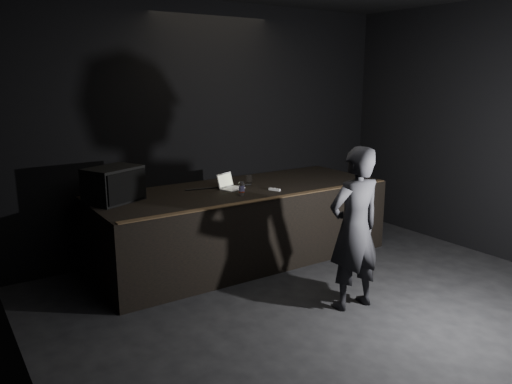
{
  "coord_description": "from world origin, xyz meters",
  "views": [
    {
      "loc": [
        -3.49,
        -2.86,
        2.48
      ],
      "look_at": [
        -0.05,
        2.3,
        1.04
      ],
      "focal_mm": 35.0,
      "sensor_mm": 36.0,
      "label": 1
    }
  ],
  "objects_px": {
    "stage_riser": "(242,224)",
    "beer_can": "(242,189)",
    "laptop": "(229,185)",
    "person": "(354,229)",
    "stage_monitor": "(114,185)"
  },
  "relations": [
    {
      "from": "stage_riser",
      "to": "beer_can",
      "type": "bearing_deg",
      "value": -121.32
    },
    {
      "from": "stage_riser",
      "to": "laptop",
      "type": "height_order",
      "value": "laptop"
    },
    {
      "from": "stage_riser",
      "to": "beer_can",
      "type": "relative_size",
      "value": 22.93
    },
    {
      "from": "stage_riser",
      "to": "person",
      "type": "xyz_separation_m",
      "value": [
        0.21,
        -1.94,
        0.39
      ]
    },
    {
      "from": "stage_monitor",
      "to": "stage_riser",
      "type": "bearing_deg",
      "value": -31.8
    },
    {
      "from": "beer_can",
      "to": "person",
      "type": "xyz_separation_m",
      "value": [
        0.43,
        -1.58,
        -0.2
      ]
    },
    {
      "from": "laptop",
      "to": "stage_monitor",
      "type": "bearing_deg",
      "value": 154.01
    },
    {
      "from": "beer_can",
      "to": "laptop",
      "type": "bearing_deg",
      "value": 80.94
    },
    {
      "from": "person",
      "to": "beer_can",
      "type": "bearing_deg",
      "value": -70.51
    },
    {
      "from": "stage_monitor",
      "to": "laptop",
      "type": "bearing_deg",
      "value": -29.99
    },
    {
      "from": "beer_can",
      "to": "person",
      "type": "relative_size",
      "value": 0.1
    },
    {
      "from": "stage_monitor",
      "to": "beer_can",
      "type": "bearing_deg",
      "value": -46.1
    },
    {
      "from": "stage_riser",
      "to": "person",
      "type": "height_order",
      "value": "person"
    },
    {
      "from": "stage_riser",
      "to": "beer_can",
      "type": "xyz_separation_m",
      "value": [
        -0.22,
        -0.36,
        0.59
      ]
    },
    {
      "from": "stage_riser",
      "to": "person",
      "type": "distance_m",
      "value": 1.99
    }
  ]
}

